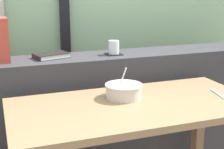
{
  "coord_description": "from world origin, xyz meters",
  "views": [
    {
      "loc": [
        -0.6,
        -1.47,
        1.27
      ],
      "look_at": [
        0.06,
        0.34,
        0.75
      ],
      "focal_mm": 52.86,
      "sensor_mm": 36.0,
      "label": 1
    }
  ],
  "objects": [
    {
      "name": "breakfast_table",
      "position": [
        0.06,
        0.0,
        0.58
      ],
      "size": [
        1.29,
        0.63,
        0.69
      ],
      "color": "#826849",
      "rests_on": "ground"
    },
    {
      "name": "dark_console_ledge",
      "position": [
        0.0,
        0.55,
        0.42
      ],
      "size": [
        2.8,
        0.32,
        0.84
      ],
      "primitive_type": "cube",
      "color": "#38383D",
      "rests_on": "ground"
    },
    {
      "name": "soup_bowl",
      "position": [
        0.04,
        0.1,
        0.72
      ],
      "size": [
        0.2,
        0.2,
        0.17
      ],
      "color": "beige",
      "rests_on": "breakfast_table"
    },
    {
      "name": "juice_glass",
      "position": [
        0.14,
        0.53,
        0.88
      ],
      "size": [
        0.07,
        0.07,
        0.09
      ],
      "color": "white",
      "rests_on": "coaster_square"
    },
    {
      "name": "fork_utensil",
      "position": [
        0.56,
        -0.02,
        0.69
      ],
      "size": [
        0.05,
        0.17,
        0.01
      ],
      "primitive_type": "cube",
      "rotation": [
        0.0,
        0.0,
        -0.21
      ],
      "color": "silver",
      "rests_on": "breakfast_table"
    },
    {
      "name": "coaster_square",
      "position": [
        0.14,
        0.53,
        0.84
      ],
      "size": [
        0.1,
        0.1,
        0.0
      ],
      "primitive_type": "cube",
      "color": "black",
      "rests_on": "dark_console_ledge"
    },
    {
      "name": "closed_book",
      "position": [
        -0.27,
        0.57,
        0.85
      ],
      "size": [
        0.23,
        0.18,
        0.03
      ],
      "color": "black",
      "rests_on": "dark_console_ledge"
    }
  ]
}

